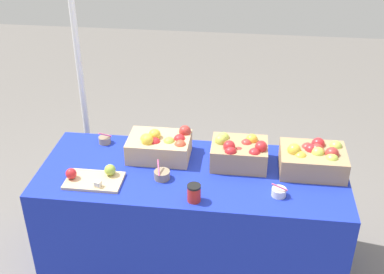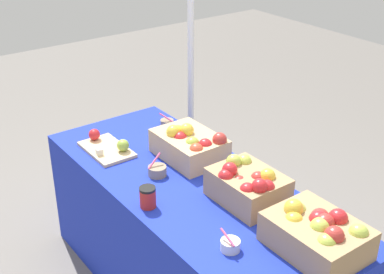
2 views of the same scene
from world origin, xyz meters
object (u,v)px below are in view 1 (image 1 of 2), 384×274
object	(u,v)px
apple_crate_middle	(240,152)
tent_pole	(81,81)
sample_bowl_mid	(279,192)
coffee_cup	(194,193)
apple_crate_right	(160,146)
sample_bowl_far	(105,140)
sample_bowl_near	(162,175)
apple_crate_left	(313,158)
cutting_board_front	(94,178)

from	to	relation	value
apple_crate_middle	tent_pole	bearing A→B (deg)	156.00
apple_crate_middle	sample_bowl_mid	bearing A→B (deg)	-51.83
sample_bowl_mid	coffee_cup	size ratio (longest dim) A/B	0.90
sample_bowl_mid	coffee_cup	xyz separation A→B (m)	(-0.48, -0.11, 0.03)
apple_crate_right	sample_bowl_far	distance (m)	0.43
apple_crate_middle	apple_crate_right	xyz separation A→B (m)	(-0.51, 0.03, -0.01)
sample_bowl_mid	sample_bowl_far	distance (m)	1.24
sample_bowl_mid	sample_bowl_far	world-z (taller)	sample_bowl_far
sample_bowl_near	sample_bowl_far	xyz separation A→B (m)	(-0.46, 0.37, -0.00)
apple_crate_left	sample_bowl_far	xyz separation A→B (m)	(-1.36, 0.16, -0.06)
apple_crate_left	cutting_board_front	size ratio (longest dim) A/B	1.17
apple_crate_left	apple_crate_middle	world-z (taller)	apple_crate_middle
coffee_cup	tent_pole	size ratio (longest dim) A/B	0.05
sample_bowl_far	sample_bowl_near	bearing A→B (deg)	-38.73
cutting_board_front	sample_bowl_far	bearing A→B (deg)	97.30
sample_bowl_far	cutting_board_front	bearing A→B (deg)	-82.70
sample_bowl_mid	tent_pole	size ratio (longest dim) A/B	0.05
apple_crate_left	coffee_cup	size ratio (longest dim) A/B	3.80
apple_crate_left	apple_crate_middle	size ratio (longest dim) A/B	1.14
sample_bowl_mid	tent_pole	distance (m)	1.65
coffee_cup	sample_bowl_near	bearing A→B (deg)	138.44
apple_crate_right	tent_pole	xyz separation A→B (m)	(-0.66, 0.49, 0.20)
apple_crate_right	tent_pole	world-z (taller)	tent_pole
apple_crate_middle	apple_crate_left	bearing A→B (deg)	-1.75
sample_bowl_mid	sample_bowl_far	size ratio (longest dim) A/B	0.96
sample_bowl_near	tent_pole	size ratio (longest dim) A/B	0.05
apple_crate_left	cutting_board_front	distance (m)	1.34
apple_crate_right	cutting_board_front	bearing A→B (deg)	-137.16
cutting_board_front	tent_pole	xyz separation A→B (m)	(-0.31, 0.82, 0.26)
apple_crate_right	cutting_board_front	xyz separation A→B (m)	(-0.35, -0.32, -0.06)
sample_bowl_far	tent_pole	xyz separation A→B (m)	(-0.26, 0.37, 0.26)
apple_crate_right	sample_bowl_mid	size ratio (longest dim) A/B	4.18
apple_crate_left	sample_bowl_mid	size ratio (longest dim) A/B	4.21
sample_bowl_mid	cutting_board_front	bearing A→B (deg)	179.52
apple_crate_middle	sample_bowl_mid	world-z (taller)	apple_crate_middle
apple_crate_middle	sample_bowl_far	xyz separation A→B (m)	(-0.91, 0.15, -0.06)
cutting_board_front	tent_pole	bearing A→B (deg)	111.10
sample_bowl_near	tent_pole	distance (m)	1.06
tent_pole	apple_crate_left	bearing A→B (deg)	-18.29
apple_crate_left	sample_bowl_near	bearing A→B (deg)	-167.32
apple_crate_right	cutting_board_front	size ratio (longest dim) A/B	1.16
sample_bowl_near	coffee_cup	size ratio (longest dim) A/B	1.07
apple_crate_middle	sample_bowl_near	distance (m)	0.51
apple_crate_middle	cutting_board_front	bearing A→B (deg)	-161.03
sample_bowl_near	coffee_cup	xyz separation A→B (m)	(0.22, -0.19, 0.03)
sample_bowl_near	sample_bowl_far	size ratio (longest dim) A/B	1.13
apple_crate_right	sample_bowl_far	size ratio (longest dim) A/B	4.00
apple_crate_middle	cutting_board_front	xyz separation A→B (m)	(-0.86, -0.29, -0.07)
apple_crate_right	coffee_cup	size ratio (longest dim) A/B	3.77
apple_crate_right	sample_bowl_near	bearing A→B (deg)	-77.97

